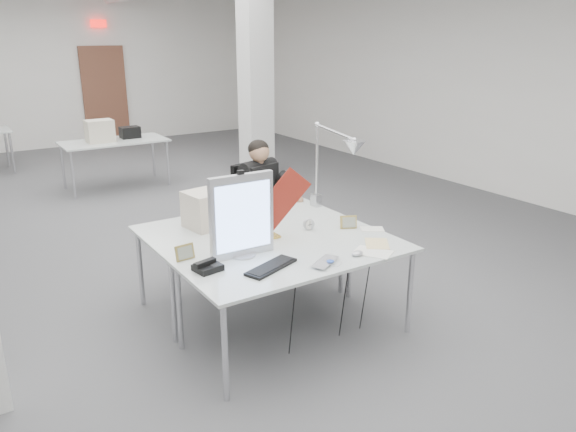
# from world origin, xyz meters

# --- Properties ---
(room_shell) EXTENTS (10.04, 14.04, 3.24)m
(room_shell) POSITION_xyz_m (0.04, 0.13, 1.69)
(room_shell) COLOR #4A4B4D
(room_shell) RESTS_ON ground
(desk_main) EXTENTS (1.80, 0.90, 0.02)m
(desk_main) POSITION_xyz_m (0.00, -2.50, 0.74)
(desk_main) COLOR silver
(desk_main) RESTS_ON room_shell
(desk_second) EXTENTS (1.80, 0.90, 0.02)m
(desk_second) POSITION_xyz_m (0.00, -1.60, 0.74)
(desk_second) COLOR silver
(desk_second) RESTS_ON room_shell
(bg_desk_a) EXTENTS (1.60, 0.80, 0.02)m
(bg_desk_a) POSITION_xyz_m (0.20, 3.00, 0.74)
(bg_desk_a) COLOR silver
(bg_desk_a) RESTS_ON room_shell
(office_chair) EXTENTS (0.67, 0.67, 1.12)m
(office_chair) POSITION_xyz_m (0.56, -0.89, 0.56)
(office_chair) COLOR black
(office_chair) RESTS_ON room_shell
(seated_person) EXTENTS (0.61, 0.69, 0.88)m
(seated_person) POSITION_xyz_m (0.56, -0.94, 0.90)
(seated_person) COLOR black
(seated_person) RESTS_ON office_chair
(monitor) EXTENTS (0.52, 0.06, 0.64)m
(monitor) POSITION_xyz_m (-0.38, -2.30, 1.07)
(monitor) COLOR #B4B3B8
(monitor) RESTS_ON desk_main
(pennant) EXTENTS (0.48, 0.19, 0.55)m
(pennant) POSITION_xyz_m (-0.07, -2.34, 1.14)
(pennant) COLOR maroon
(pennant) RESTS_ON monitor
(keyboard) EXTENTS (0.46, 0.29, 0.02)m
(keyboard) POSITION_xyz_m (-0.32, -2.63, 0.77)
(keyboard) COLOR black
(keyboard) RESTS_ON desk_main
(laptop) EXTENTS (0.33, 0.30, 0.02)m
(laptop) POSITION_xyz_m (0.08, -2.81, 0.77)
(laptop) COLOR silver
(laptop) RESTS_ON desk_main
(mouse) EXTENTS (0.11, 0.09, 0.04)m
(mouse) POSITION_xyz_m (0.35, -2.78, 0.77)
(mouse) COLOR #B2B2B7
(mouse) RESTS_ON desk_main
(bankers_lamp) EXTENTS (0.31, 0.14, 0.34)m
(bankers_lamp) POSITION_xyz_m (-0.00, -2.08, 0.92)
(bankers_lamp) COLOR gold
(bankers_lamp) RESTS_ON desk_main
(desk_phone) EXTENTS (0.20, 0.19, 0.05)m
(desk_phone) POSITION_xyz_m (-0.72, -2.42, 0.78)
(desk_phone) COLOR black
(desk_phone) RESTS_ON desk_main
(picture_frame_left) EXTENTS (0.15, 0.05, 0.12)m
(picture_frame_left) POSITION_xyz_m (-0.78, -2.14, 0.81)
(picture_frame_left) COLOR #A08945
(picture_frame_left) RESTS_ON desk_main
(picture_frame_right) EXTENTS (0.15, 0.10, 0.12)m
(picture_frame_right) POSITION_xyz_m (0.69, -2.25, 0.81)
(picture_frame_right) COLOR #A68F47
(picture_frame_right) RESTS_ON desk_main
(desk_clock) EXTENTS (0.10, 0.05, 0.10)m
(desk_clock) POSITION_xyz_m (0.39, -2.09, 0.81)
(desk_clock) COLOR #B5B4B9
(desk_clock) RESTS_ON desk_main
(paper_stack_a) EXTENTS (0.31, 0.35, 0.01)m
(paper_stack_a) POSITION_xyz_m (0.50, -2.80, 0.76)
(paper_stack_a) COLOR silver
(paper_stack_a) RESTS_ON desk_main
(paper_stack_b) EXTENTS (0.30, 0.31, 0.01)m
(paper_stack_b) POSITION_xyz_m (0.65, -2.68, 0.76)
(paper_stack_b) COLOR #DAC182
(paper_stack_b) RESTS_ON desk_main
(paper_stack_c) EXTENTS (0.24, 0.22, 0.01)m
(paper_stack_c) POSITION_xyz_m (0.85, -2.39, 0.76)
(paper_stack_c) COLOR silver
(paper_stack_c) RESTS_ON desk_main
(beige_monitor) EXTENTS (0.38, 0.37, 0.32)m
(beige_monitor) POSITION_xyz_m (-0.32, -1.54, 0.91)
(beige_monitor) COLOR beige
(beige_monitor) RESTS_ON desk_second
(architect_lamp) EXTENTS (0.48, 0.76, 0.93)m
(architect_lamp) POSITION_xyz_m (0.84, -1.81, 1.22)
(architect_lamp) COLOR silver
(architect_lamp) RESTS_ON desk_second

